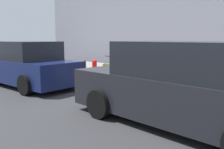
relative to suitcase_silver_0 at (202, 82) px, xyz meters
The scene contains 15 objects.
ground_plane 3.83m from the suitcase_silver_0, 11.94° to the left, with size 40.00×40.00×0.00m, color #333335.
sidewalk_curb 4.11m from the suitcase_silver_0, 24.72° to the right, with size 18.00×5.00×0.14m, color gray.
suitcase_silver_0 is the anchor object (origin of this frame).
suitcase_olive_1 0.54m from the suitcase_silver_0, ahead, with size 0.50×0.19×0.96m.
suitcase_maroon_2 1.07m from the suitcase_silver_0, ahead, with size 0.37×0.26×0.70m.
suitcase_red_3 1.52m from the suitcase_silver_0, ahead, with size 0.36×0.23×0.87m.
suitcase_black_4 1.97m from the suitcase_silver_0, ahead, with size 0.35×0.21×0.78m.
suitcase_teal_5 2.45m from the suitcase_silver_0, ahead, with size 0.40×0.25×0.87m.
suitcase_navy_6 2.92m from the suitcase_silver_0, ahead, with size 0.36×0.28×0.81m.
suitcase_silver_7 3.43m from the suitcase_silver_0, ahead, with size 0.47×0.25×0.88m.
suitcase_olive_8 3.97m from the suitcase_silver_0, ahead, with size 0.42×0.22×0.90m.
fire_hydrant 4.72m from the suitcase_silver_0, ahead, with size 0.39×0.21×0.71m.
bollard_post 5.18m from the suitcase_silver_0, ahead, with size 0.12×0.12×0.68m, color brown.
parked_car_charcoal_0 2.72m from the suitcase_silver_0, 103.88° to the left, with size 4.86×2.14×1.69m.
parked_car_navy_1 6.07m from the suitcase_silver_0, 25.66° to the left, with size 4.36×2.13×1.63m.
Camera 1 is at (-6.55, 6.27, 1.75)m, focal length 38.86 mm.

